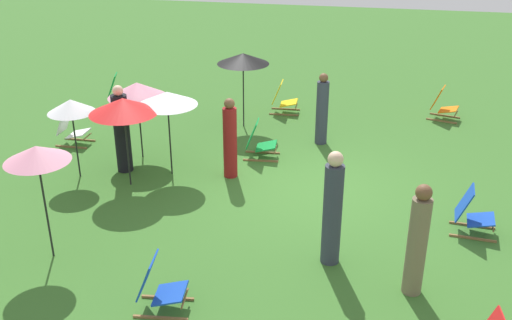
# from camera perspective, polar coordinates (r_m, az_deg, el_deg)

# --- Properties ---
(ground_plane) EXTENTS (40.00, 40.00, 0.00)m
(ground_plane) POSITION_cam_1_polar(r_m,az_deg,el_deg) (11.67, 5.79, -2.73)
(ground_plane) COLOR #386B28
(deckchair_1) EXTENTS (0.54, 0.80, 0.83)m
(deckchair_1) POSITION_cam_1_polar(r_m,az_deg,el_deg) (10.65, 20.06, -4.83)
(deckchair_1) COLOR olive
(deckchair_1) RESTS_ON ground
(deckchair_2) EXTENTS (0.66, 0.86, 0.83)m
(deckchair_2) POSITION_cam_1_polar(r_m,az_deg,el_deg) (15.76, 17.51, 5.07)
(deckchair_2) COLOR olive
(deckchair_2) RESTS_ON ground
(deckchair_3) EXTENTS (0.49, 0.77, 0.83)m
(deckchair_3) POSITION_cam_1_polar(r_m,az_deg,el_deg) (14.14, -17.32, 2.88)
(deckchair_3) COLOR olive
(deckchair_3) RESTS_ON ground
(deckchair_4) EXTENTS (0.54, 0.80, 0.83)m
(deckchair_4) POSITION_cam_1_polar(r_m,az_deg,el_deg) (12.81, 0.31, 1.79)
(deckchair_4) COLOR olive
(deckchair_4) RESTS_ON ground
(deckchair_5) EXTENTS (0.67, 0.86, 0.83)m
(deckchair_5) POSITION_cam_1_polar(r_m,az_deg,el_deg) (16.57, -13.06, 6.51)
(deckchair_5) COLOR olive
(deckchair_5) RESTS_ON ground
(deckchair_7) EXTENTS (0.56, 0.81, 0.83)m
(deckchair_7) POSITION_cam_1_polar(r_m,az_deg,el_deg) (8.41, -9.34, -11.93)
(deckchair_7) COLOR olive
(deckchair_7) RESTS_ON ground
(deckchair_8) EXTENTS (0.51, 0.78, 0.83)m
(deckchair_8) POSITION_cam_1_polar(r_m,az_deg,el_deg) (15.50, 2.62, 5.89)
(deckchair_8) COLOR olive
(deckchair_8) RESTS_ON ground
(umbrella_0) EXTENTS (1.18, 1.18, 1.76)m
(umbrella_0) POSITION_cam_1_polar(r_m,az_deg,el_deg) (11.71, -8.53, 5.87)
(umbrella_0) COLOR black
(umbrella_0) RESTS_ON ground
(umbrella_1) EXTENTS (0.98, 0.98, 1.91)m
(umbrella_1) POSITION_cam_1_polar(r_m,az_deg,el_deg) (9.31, -20.34, 0.53)
(umbrella_1) COLOR black
(umbrella_1) RESTS_ON ground
(umbrella_2) EXTENTS (1.30, 1.30, 1.80)m
(umbrella_2) POSITION_cam_1_polar(r_m,az_deg,el_deg) (11.39, -12.65, 5.10)
(umbrella_2) COLOR black
(umbrella_2) RESTS_ON ground
(umbrella_3) EXTENTS (1.24, 1.24, 1.83)m
(umbrella_3) POSITION_cam_1_polar(r_m,az_deg,el_deg) (14.14, -1.25, 9.72)
(umbrella_3) COLOR black
(umbrella_3) RESTS_ON ground
(umbrella_4) EXTENTS (1.25, 1.25, 1.69)m
(umbrella_4) POSITION_cam_1_polar(r_m,az_deg,el_deg) (12.66, -11.36, 6.62)
(umbrella_4) COLOR black
(umbrella_4) RESTS_ON ground
(umbrella_5) EXTENTS (0.92, 0.92, 1.65)m
(umbrella_5) POSITION_cam_1_polar(r_m,az_deg,el_deg) (12.06, -17.38, 4.95)
(umbrella_5) COLOR black
(umbrella_5) RESTS_ON ground
(person_0) EXTENTS (0.34, 0.34, 1.74)m
(person_0) POSITION_cam_1_polar(r_m,az_deg,el_deg) (8.66, 15.25, -7.63)
(person_0) COLOR #72664C
(person_0) RESTS_ON ground
(person_1) EXTENTS (0.34, 0.34, 1.88)m
(person_1) POSITION_cam_1_polar(r_m,az_deg,el_deg) (9.07, 7.36, -4.85)
(person_1) COLOR #333847
(person_1) RESTS_ON ground
(person_2) EXTENTS (0.36, 0.36, 1.84)m
(person_2) POSITION_cam_1_polar(r_m,az_deg,el_deg) (12.31, -12.77, 2.70)
(person_2) COLOR black
(person_2) RESTS_ON ground
(person_3) EXTENTS (0.30, 0.30, 1.66)m
(person_3) POSITION_cam_1_polar(r_m,az_deg,el_deg) (11.80, -2.51, 1.94)
(person_3) COLOR maroon
(person_3) RESTS_ON ground
(person_4) EXTENTS (0.31, 0.31, 1.65)m
(person_4) POSITION_cam_1_polar(r_m,az_deg,el_deg) (13.49, 6.37, 4.75)
(person_4) COLOR #333847
(person_4) RESTS_ON ground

